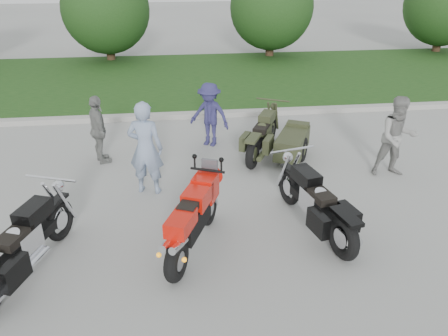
{
  "coord_description": "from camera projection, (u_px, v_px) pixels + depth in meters",
  "views": [
    {
      "loc": [
        -0.43,
        -6.04,
        4.28
      ],
      "look_at": [
        0.42,
        0.98,
        0.8
      ],
      "focal_mm": 35.0,
      "sensor_mm": 36.0,
      "label": 1
    }
  ],
  "objects": [
    {
      "name": "tree_far_right",
      "position": [
        445.0,
        5.0,
        19.66
      ],
      "size": [
        3.6,
        3.6,
        4.0
      ],
      "color": "#3F2B1C",
      "rests_on": "ground"
    },
    {
      "name": "tree_mid_right",
      "position": [
        271.0,
        7.0,
        18.8
      ],
      "size": [
        3.6,
        3.6,
        4.0
      ],
      "color": "#3F2B1C",
      "rests_on": "ground"
    },
    {
      "name": "person_grey",
      "position": [
        397.0,
        137.0,
        9.03
      ],
      "size": [
        0.88,
        0.71,
        1.73
      ],
      "primitive_type": "imported",
      "rotation": [
        0.0,
        0.0,
        -0.07
      ],
      "color": "gray",
      "rests_on": "ground"
    },
    {
      "name": "ground",
      "position": [
        206.0,
        238.0,
        7.32
      ],
      "size": [
        80.0,
        80.0,
        0.0
      ],
      "primitive_type": "plane",
      "color": "#A0A09A",
      "rests_on": "ground"
    },
    {
      "name": "grass_strip",
      "position": [
        183.0,
        79.0,
        16.32
      ],
      "size": [
        60.0,
        8.0,
        0.14
      ],
      "primitive_type": "cube",
      "color": "#31541D",
      "rests_on": "ground"
    },
    {
      "name": "cruiser_left",
      "position": [
        20.0,
        249.0,
        6.22
      ],
      "size": [
        0.99,
        2.4,
        0.96
      ],
      "rotation": [
        0.0,
        0.0,
        -0.34
      ],
      "color": "black",
      "rests_on": "ground"
    },
    {
      "name": "person_back",
      "position": [
        98.0,
        130.0,
        9.64
      ],
      "size": [
        0.69,
        0.99,
        1.55
      ],
      "primitive_type": "imported",
      "rotation": [
        0.0,
        0.0,
        1.95
      ],
      "color": "gray",
      "rests_on": "ground"
    },
    {
      "name": "cruiser_sidecar",
      "position": [
        280.0,
        141.0,
        9.99
      ],
      "size": [
        1.76,
        2.22,
        0.91
      ],
      "rotation": [
        0.0,
        0.0,
        -0.46
      ],
      "color": "black",
      "rests_on": "ground"
    },
    {
      "name": "cruiser_right",
      "position": [
        318.0,
        206.0,
        7.3
      ],
      "size": [
        0.81,
        2.44,
        0.95
      ],
      "rotation": [
        0.0,
        0.0,
        0.23
      ],
      "color": "black",
      "rests_on": "ground"
    },
    {
      "name": "curb",
      "position": [
        189.0,
        115.0,
        12.63
      ],
      "size": [
        60.0,
        0.3,
        0.15
      ],
      "primitive_type": "cube",
      "color": "#A2A098",
      "rests_on": "ground"
    },
    {
      "name": "sportbike_red",
      "position": [
        193.0,
        218.0,
        6.75
      ],
      "size": [
        1.02,
        2.05,
        1.03
      ],
      "rotation": [
        0.0,
        0.0,
        -0.4
      ],
      "color": "black",
      "rests_on": "ground"
    },
    {
      "name": "person_denim",
      "position": [
        210.0,
        115.0,
        10.53
      ],
      "size": [
        1.17,
        1.01,
        1.56
      ],
      "primitive_type": "imported",
      "rotation": [
        0.0,
        0.0,
        -0.54
      ],
      "color": "navy",
      "rests_on": "ground"
    },
    {
      "name": "person_stripe",
      "position": [
        146.0,
        148.0,
        8.34
      ],
      "size": [
        0.77,
        0.6,
        1.87
      ],
      "primitive_type": "imported",
      "rotation": [
        0.0,
        0.0,
        2.89
      ],
      "color": "#8699B6",
      "rests_on": "ground"
    },
    {
      "name": "tree_mid_left",
      "position": [
        106.0,
        10.0,
        18.04
      ],
      "size": [
        3.6,
        3.6,
        4.0
      ],
      "color": "#3F2B1C",
      "rests_on": "ground"
    }
  ]
}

